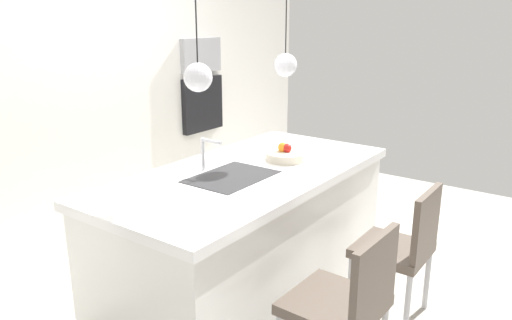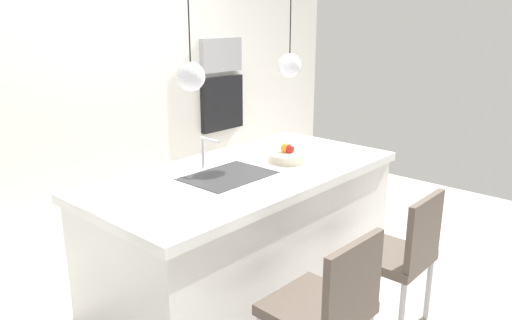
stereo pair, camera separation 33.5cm
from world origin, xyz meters
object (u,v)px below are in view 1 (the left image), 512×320
Objects in this scene: fruit_bowl at (285,155)px; oven at (202,104)px; microwave at (200,55)px; chair_near at (346,300)px; chair_middle at (403,245)px.

fruit_bowl is 1.90m from oven.
fruit_bowl is 1.98m from microwave.
fruit_bowl is 0.51× the size of oven.
chair_near is at bearing -131.23° from fruit_bowl.
fruit_bowl reaches higher than chair_middle.
microwave is at bearing 55.78° from chair_near.
microwave reaches higher than chair_near.
microwave is at bearing 60.08° from fruit_bowl.
oven is at bearing 55.78° from chair_near.
microwave reaches higher than fruit_bowl.
oven is 3.10m from chair_near.
chair_near reaches higher than chair_middle.
fruit_bowl is at bearing 48.77° from chair_near.
fruit_bowl is at bearing 92.59° from chair_middle.
chair_middle is at bearing -87.41° from fruit_bowl.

